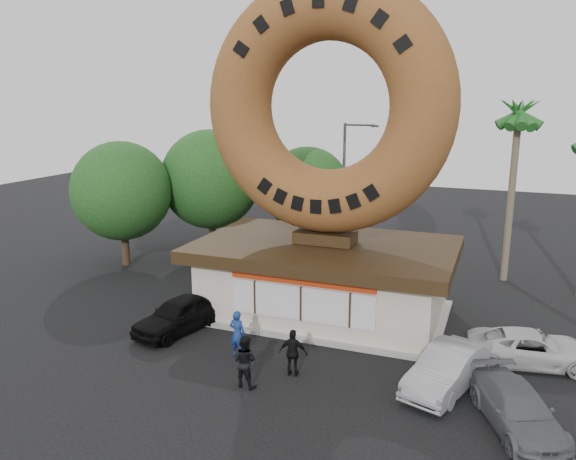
% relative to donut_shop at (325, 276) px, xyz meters
% --- Properties ---
extents(ground, '(90.00, 90.00, 0.00)m').
position_rel_donut_shop_xyz_m(ground, '(0.00, -5.98, -1.77)').
color(ground, black).
rests_on(ground, ground).
extents(donut_shop, '(11.20, 7.20, 3.80)m').
position_rel_donut_shop_xyz_m(donut_shop, '(0.00, 0.00, 0.00)').
color(donut_shop, beige).
rests_on(donut_shop, ground).
extents(giant_donut, '(10.65, 2.71, 10.65)m').
position_rel_donut_shop_xyz_m(giant_donut, '(0.00, 0.02, 7.36)').
color(giant_donut, brown).
rests_on(giant_donut, donut_shop).
extents(tree_west, '(6.00, 6.00, 7.65)m').
position_rel_donut_shop_xyz_m(tree_west, '(-9.50, 7.02, 2.87)').
color(tree_west, '#473321').
rests_on(tree_west, ground).
extents(tree_mid, '(5.20, 5.20, 6.63)m').
position_rel_donut_shop_xyz_m(tree_mid, '(-4.00, 9.02, 2.25)').
color(tree_mid, '#473321').
rests_on(tree_mid, ground).
extents(tree_far, '(5.60, 5.60, 7.14)m').
position_rel_donut_shop_xyz_m(tree_far, '(-13.00, 3.02, 2.56)').
color(tree_far, '#473321').
rests_on(tree_far, ground).
extents(palm_near, '(2.60, 2.60, 9.75)m').
position_rel_donut_shop_xyz_m(palm_near, '(7.50, 8.02, 6.65)').
color(palm_near, '#726651').
rests_on(palm_near, ground).
extents(street_lamp, '(2.11, 0.20, 8.00)m').
position_rel_donut_shop_xyz_m(street_lamp, '(-1.86, 10.02, 2.72)').
color(street_lamp, '#59595E').
rests_on(street_lamp, ground).
extents(person_left, '(0.68, 0.47, 1.81)m').
position_rel_donut_shop_xyz_m(person_left, '(-1.73, -5.25, -0.86)').
color(person_left, navy).
rests_on(person_left, ground).
extents(person_center, '(0.92, 0.74, 1.81)m').
position_rel_donut_shop_xyz_m(person_center, '(-0.51, -7.20, -0.86)').
color(person_center, black).
rests_on(person_center, ground).
extents(person_right, '(1.04, 0.54, 1.70)m').
position_rel_donut_shop_xyz_m(person_right, '(0.75, -5.91, -0.92)').
color(person_right, black).
rests_on(person_right, ground).
extents(car_black, '(2.71, 4.51, 1.44)m').
position_rel_donut_shop_xyz_m(car_black, '(-5.04, -4.05, -1.05)').
color(car_black, black).
rests_on(car_black, ground).
extents(car_silver, '(2.74, 4.52, 1.41)m').
position_rel_donut_shop_xyz_m(car_silver, '(5.86, -4.87, -1.06)').
color(car_silver, '#98989D').
rests_on(car_silver, ground).
extents(car_grey, '(3.27, 4.57, 1.23)m').
position_rel_donut_shop_xyz_m(car_grey, '(8.03, -6.53, -1.15)').
color(car_grey, slate).
rests_on(car_grey, ground).
extents(car_white, '(4.81, 2.86, 1.25)m').
position_rel_donut_shop_xyz_m(car_white, '(8.57, -1.97, -1.14)').
color(car_white, silver).
rests_on(car_white, ground).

